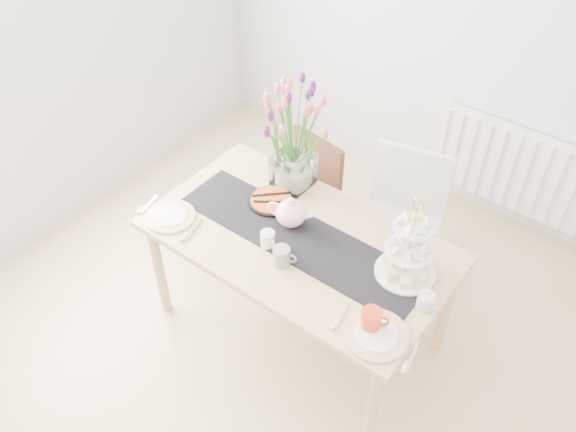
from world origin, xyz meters
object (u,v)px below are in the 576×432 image
Objects in this scene: tart_tin at (271,201)px; mug_white at (268,239)px; radiator at (519,171)px; mug_grey at (282,256)px; dining_table at (299,248)px; plate_left at (171,217)px; plate_right at (376,335)px; cream_jug at (425,301)px; cake_stand at (408,256)px; mug_orange at (371,320)px; chair_white at (402,213)px; teapot at (291,213)px; tulip_vase at (294,125)px; chair_brown at (305,189)px.

tart_tin is 0.33m from mug_white.
mug_grey reaches higher than radiator.
dining_table is (-0.61, -1.65, 0.22)m from radiator.
plate_right is at bearing 0.40° from plate_left.
tart_tin is at bearing -120.50° from radiator.
cake_stand is at bearing 160.30° from cream_jug.
mug_white is at bearing 15.75° from plate_left.
mug_grey is (0.04, -0.20, 0.13)m from dining_table.
chair_white is at bearing 83.42° from mug_orange.
mug_grey is 0.61m from plate_right.
plate_right reaches higher than radiator.
chair_white is 0.79m from teapot.
radiator is at bearing 69.73° from dining_table.
chair_white reaches higher than mug_orange.
plate_right is at bearing 7.26° from mug_white.
tulip_vase is (-0.29, 0.34, 0.48)m from dining_table.
cake_stand is (0.33, -0.60, 0.33)m from chair_white.
dining_table is 1.72× the size of chair_white.
tart_tin is (-1.02, 0.13, -0.03)m from cream_jug.
mug_grey reaches higher than dining_table.
mug_white is at bearing -124.19° from dining_table.
tulip_vase is at bearing 61.10° from plate_left.
mug_white is (-0.66, -0.26, -0.08)m from cake_stand.
radiator is 14.84× the size of cream_jug.
teapot reaches higher than chair_brown.
plate_left is at bearing -155.42° from dining_table.
tulip_vase is 7.00× the size of mug_grey.
dining_table is 0.33m from tart_tin.
plate_left is (-0.25, -0.90, 0.29)m from chair_brown.
chair_brown is 1.33m from cream_jug.
plate_left is at bearing -130.19° from tart_tin.
radiator is at bearing 88.18° from cake_stand.
cake_stand is at bearing 18.82° from plate_left.
plate_right is (0.74, -0.15, -0.04)m from mug_white.
mug_white is at bearing 168.83° from plate_right.
cream_jug is (0.12, -1.66, 0.34)m from radiator.
tulip_vase is 0.83m from plate_left.
chair_brown is 3.04× the size of plate_left.
dining_table is 17.63× the size of mug_white.
chair_brown is at bearing 166.88° from cream_jug.
tart_tin is 0.55m from plate_left.
radiator is 1.45m from chair_brown.
teapot is at bearing 155.18° from plate_right.
cream_jug is (1.03, -0.34, -0.36)m from tulip_vase.
cream_jug is 0.78× the size of mug_grey.
mug_white is 0.31× the size of plate_right.
teapot reaches higher than plate_right.
chair_white is at bearing 48.91° from plate_left.
dining_table is at bearing 129.41° from mug_orange.
cake_stand is at bearing 101.63° from plate_right.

